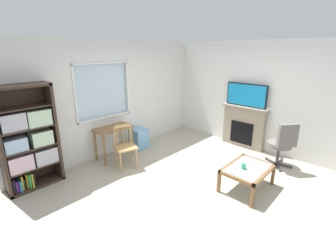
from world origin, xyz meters
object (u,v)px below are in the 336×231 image
at_px(bookshelf, 28,140).
at_px(coffee_table, 248,170).
at_px(fireplace, 244,126).
at_px(tv, 246,95).
at_px(office_chair, 282,143).
at_px(sippy_cup, 244,166).
at_px(wooden_chair, 125,146).
at_px(desk_under_window, 113,133).
at_px(plastic_drawer_unit, 139,138).

distance_m(bookshelf, coffee_table, 3.87).
relative_size(fireplace, tv, 1.15).
relative_size(bookshelf, fireplace, 1.62).
bearing_deg(fireplace, office_chair, -114.99).
bearing_deg(tv, sippy_cup, -153.57).
bearing_deg(tv, bookshelf, 155.95).
distance_m(wooden_chair, fireplace, 3.02).
xyz_separation_m(bookshelf, desk_under_window, (1.63, -0.11, -0.27)).
bearing_deg(wooden_chair, coffee_table, -65.58).
bearing_deg(bookshelf, sippy_cup, -48.40).
distance_m(coffee_table, sippy_cup, 0.14).
bearing_deg(desk_under_window, wooden_chair, -97.31).
distance_m(bookshelf, tv, 4.71).
bearing_deg(fireplace, desk_under_window, 145.92).
height_order(tv, coffee_table, tv).
relative_size(wooden_chair, tv, 0.90).
height_order(bookshelf, plastic_drawer_unit, bookshelf).
bearing_deg(office_chair, fireplace, 65.01).
height_order(wooden_chair, plastic_drawer_unit, wooden_chair).
distance_m(desk_under_window, tv, 3.28).
distance_m(desk_under_window, plastic_drawer_unit, 0.84).
bearing_deg(sippy_cup, fireplace, 26.21).
relative_size(desk_under_window, wooden_chair, 0.91).
bearing_deg(plastic_drawer_unit, desk_under_window, -176.21).
relative_size(tv, sippy_cup, 11.11).
bearing_deg(coffee_table, bookshelf, 132.17).
height_order(bookshelf, sippy_cup, bookshelf).
xyz_separation_m(plastic_drawer_unit, coffee_table, (0.19, -2.78, 0.11)).
xyz_separation_m(desk_under_window, office_chair, (2.15, -2.89, -0.05)).
xyz_separation_m(bookshelf, sippy_cup, (2.49, -2.80, -0.42)).
xyz_separation_m(wooden_chair, office_chair, (2.22, -2.38, 0.09)).
bearing_deg(bookshelf, desk_under_window, -3.78).
height_order(plastic_drawer_unit, coffee_table, plastic_drawer_unit).
xyz_separation_m(desk_under_window, sippy_cup, (0.85, -2.69, -0.15)).
bearing_deg(wooden_chair, desk_under_window, 82.69).
distance_m(fireplace, coffee_table, 1.97).
xyz_separation_m(wooden_chair, plastic_drawer_unit, (0.82, 0.57, -0.22)).
xyz_separation_m(tv, office_chair, (-0.49, -1.09, -0.78)).
bearing_deg(wooden_chair, plastic_drawer_unit, 34.60).
xyz_separation_m(bookshelf, plastic_drawer_unit, (2.39, -0.06, -0.63)).
relative_size(bookshelf, coffee_table, 2.00).
xyz_separation_m(fireplace, sippy_cup, (-1.81, -0.89, -0.07)).
xyz_separation_m(desk_under_window, fireplace, (2.66, -1.80, -0.07)).
relative_size(bookshelf, desk_under_window, 2.26).
bearing_deg(coffee_table, office_chair, -7.39).
relative_size(bookshelf, plastic_drawer_unit, 3.76).
relative_size(desk_under_window, coffee_table, 0.88).
relative_size(wooden_chair, office_chair, 0.90).
distance_m(bookshelf, sippy_cup, 3.77).
relative_size(coffee_table, sippy_cup, 10.32).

